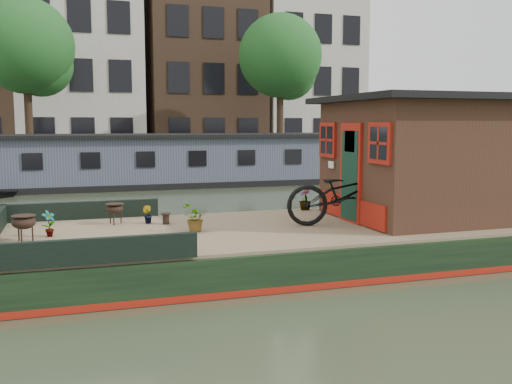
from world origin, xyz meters
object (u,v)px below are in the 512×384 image
object	(u,v)px
bicycle	(346,193)
brazier_rear	(115,214)
cabin	(431,157)
brazier_front	(24,228)
potted_plant_a	(49,224)

from	to	relation	value
bicycle	brazier_rear	world-z (taller)	bicycle
cabin	bicycle	xyz separation A→B (m)	(-1.99, -0.26, -0.64)
brazier_front	brazier_rear	world-z (taller)	brazier_front
bicycle	brazier_front	distance (m)	5.63
cabin	brazier_front	bearing A→B (deg)	-179.53
potted_plant_a	bicycle	bearing A→B (deg)	-5.47
potted_plant_a	brazier_front	size ratio (longest dim) A/B	1.03
bicycle	cabin	bearing A→B (deg)	-71.76
potted_plant_a	brazier_front	distance (m)	0.48
bicycle	potted_plant_a	distance (m)	5.29
potted_plant_a	brazier_rear	xyz separation A→B (m)	(1.14, 0.90, -0.03)
cabin	brazier_front	world-z (taller)	cabin
potted_plant_a	brazier_front	bearing A→B (deg)	-140.37
cabin	brazier_front	size ratio (longest dim) A/B	9.28
cabin	brazier_rear	distance (m)	6.29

